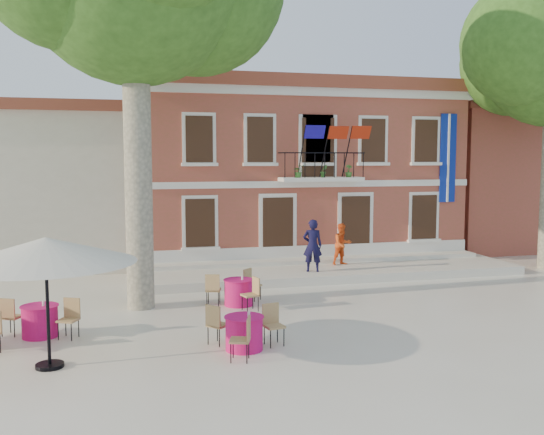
{
  "coord_description": "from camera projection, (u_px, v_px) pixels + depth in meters",
  "views": [
    {
      "loc": [
        -5.5,
        -16.44,
        4.32
      ],
      "look_at": [
        -0.46,
        3.5,
        2.28
      ],
      "focal_mm": 40.0,
      "sensor_mm": 36.0,
      "label": 1
    }
  ],
  "objects": [
    {
      "name": "ground",
      "position": [
        317.0,
        306.0,
        17.63
      ],
      "size": [
        90.0,
        90.0,
        0.0
      ],
      "primitive_type": "plane",
      "color": "beige",
      "rests_on": "ground"
    },
    {
      "name": "main_building",
      "position": [
        290.0,
        170.0,
        27.38
      ],
      "size": [
        13.5,
        9.59,
        7.5
      ],
      "color": "#AA473D",
      "rests_on": "ground"
    },
    {
      "name": "neighbor_west",
      "position": [
        22.0,
        184.0,
        25.61
      ],
      "size": [
        9.4,
        9.4,
        6.4
      ],
      "color": "beige",
      "rests_on": "ground"
    },
    {
      "name": "neighbor_east",
      "position": [
        507.0,
        179.0,
        31.34
      ],
      "size": [
        9.4,
        9.4,
        6.4
      ],
      "color": "#AA473D",
      "rests_on": "ground"
    },
    {
      "name": "terrace",
      "position": [
        331.0,
        271.0,
        22.35
      ],
      "size": [
        14.0,
        3.4,
        0.3
      ],
      "primitive_type": "cube",
      "color": "silver",
      "rests_on": "ground"
    },
    {
      "name": "patio_umbrella",
      "position": [
        46.0,
        251.0,
        12.28
      ],
      "size": [
        3.65,
        3.65,
        2.71
      ],
      "color": "black",
      "rests_on": "ground"
    },
    {
      "name": "pedestrian_navy",
      "position": [
        312.0,
        245.0,
        21.37
      ],
      "size": [
        0.77,
        0.61,
        1.86
      ],
      "primitive_type": "imported",
      "rotation": [
        0.0,
        0.0,
        2.86
      ],
      "color": "black",
      "rests_on": "terrace"
    },
    {
      "name": "pedestrian_orange",
      "position": [
        342.0,
        244.0,
        22.73
      ],
      "size": [
        0.87,
        0.74,
        1.56
      ],
      "primitive_type": "imported",
      "rotation": [
        0.0,
        0.0,
        0.21
      ],
      "color": "#EF551C",
      "rests_on": "terrace"
    },
    {
      "name": "cafe_table_0",
      "position": [
        40.0,
        320.0,
        14.62
      ],
      "size": [
        1.91,
        1.2,
        0.95
      ],
      "color": "#CE1370",
      "rests_on": "ground"
    },
    {
      "name": "cafe_table_1",
      "position": [
        244.0,
        331.0,
        13.63
      ],
      "size": [
        1.78,
        1.84,
        0.95
      ],
      "color": "#CE1370",
      "rests_on": "ground"
    },
    {
      "name": "cafe_table_3",
      "position": [
        239.0,
        291.0,
        17.75
      ],
      "size": [
        1.81,
        1.8,
        0.95
      ],
      "color": "#CE1370",
      "rests_on": "ground"
    }
  ]
}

